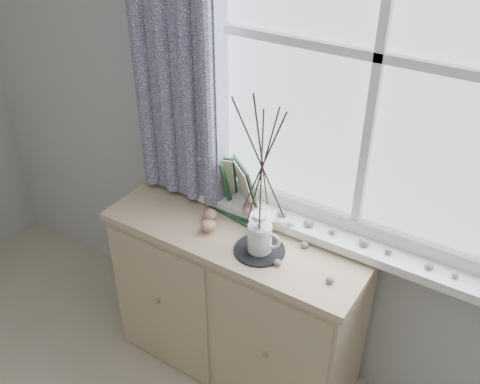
{
  "coord_description": "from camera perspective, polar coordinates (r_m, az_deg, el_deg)",
  "views": [
    {
      "loc": [
        0.86,
        0.2,
        2.27
      ],
      "look_at": [
        -0.1,
        1.7,
        1.1
      ],
      "focal_mm": 40.0,
      "sensor_mm": 36.0,
      "label": 1
    }
  ],
  "objects": [
    {
      "name": "sideboard_pebbles",
      "position": [
        2.18,
        6.81,
        -7.43
      ],
      "size": [
        0.25,
        0.19,
        0.02
      ],
      "color": "gray",
      "rests_on": "sideboard"
    },
    {
      "name": "botanical_book",
      "position": [
        2.38,
        -1.66,
        0.48
      ],
      "size": [
        0.41,
        0.2,
        0.27
      ],
      "primitive_type": null,
      "rotation": [
        0.0,
        0.0,
        -0.17
      ],
      "color": "#20432B",
      "rests_on": "sideboard"
    },
    {
      "name": "wooden_eggs",
      "position": [
        2.35,
        -3.3,
        -2.99
      ],
      "size": [
        0.1,
        0.12,
        0.08
      ],
      "color": "tan",
      "rests_on": "sideboard"
    },
    {
      "name": "toadstool_cluster",
      "position": [
        2.35,
        1.46,
        -2.38
      ],
      "size": [
        0.14,
        0.15,
        0.09
      ],
      "color": "white",
      "rests_on": "sideboard"
    },
    {
      "name": "sideboard",
      "position": [
        2.62,
        -0.4,
        -11.64
      ],
      "size": [
        1.2,
        0.45,
        0.85
      ],
      "color": "tan",
      "rests_on": "ground"
    },
    {
      "name": "twig_pitcher",
      "position": [
        1.99,
        2.33,
        3.39
      ],
      "size": [
        0.32,
        0.32,
        0.76
      ],
      "rotation": [
        0.0,
        0.0,
        0.24
      ],
      "color": "white",
      "rests_on": "crocheted_doily"
    },
    {
      "name": "crocheted_doily",
      "position": [
        2.23,
        2.08,
        -6.21
      ],
      "size": [
        0.22,
        0.22,
        0.01
      ],
      "primitive_type": "cylinder",
      "color": "black",
      "rests_on": "sideboard"
    },
    {
      "name": "songbird_figurine",
      "position": [
        2.32,
        4.46,
        -3.5
      ],
      "size": [
        0.13,
        0.06,
        0.07
      ],
      "primitive_type": null,
      "rotation": [
        0.0,
        0.0,
        -0.01
      ],
      "color": "silver",
      "rests_on": "sideboard"
    }
  ]
}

